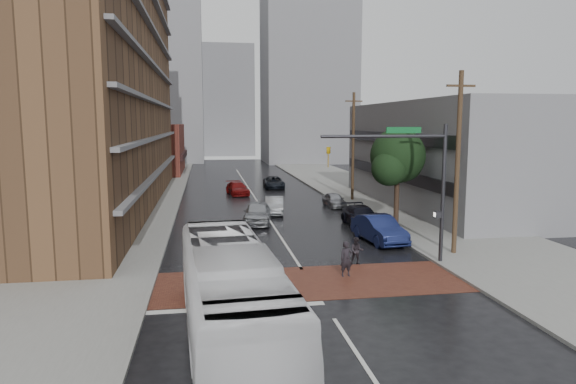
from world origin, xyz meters
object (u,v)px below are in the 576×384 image
object	(u,v)px
car_travel_c	(237,188)
car_parked_far	(334,200)
suv_travel	(274,183)
car_travel_a	(257,213)
pedestrian_a	(346,259)
pedestrian_b	(357,251)
transit_bus	(231,296)
car_parked_mid	(361,216)
car_parked_near	(379,229)
car_travel_b	(274,206)

from	to	relation	value
car_travel_c	car_parked_far	distance (m)	11.87
suv_travel	car_travel_a	bearing A→B (deg)	-98.58
pedestrian_a	suv_travel	bearing A→B (deg)	81.34
pedestrian_b	pedestrian_a	bearing A→B (deg)	-107.10
transit_bus	car_parked_mid	bearing A→B (deg)	57.31
car_travel_c	car_parked_far	size ratio (longest dim) A/B	1.22
pedestrian_a	car_travel_c	bearing A→B (deg)	89.65
suv_travel	car_parked_near	distance (m)	26.83
car_travel_a	car_parked_mid	bearing A→B (deg)	-7.33
car_parked_far	car_travel_c	bearing A→B (deg)	128.33
car_parked_far	car_parked_near	bearing A→B (deg)	-95.32
car_parked_far	car_travel_a	bearing A→B (deg)	-142.02
suv_travel	pedestrian_b	bearing A→B (deg)	-87.35
pedestrian_b	car_travel_b	xyz separation A→B (m)	(-2.26, 15.33, -0.04)
car_travel_b	car_parked_far	distance (m)	6.17
pedestrian_b	car_parked_near	distance (m)	5.44
transit_bus	pedestrian_a	xyz separation A→B (m)	(5.76, 6.74, -0.81)
pedestrian_b	car_travel_b	distance (m)	15.50
car_travel_a	suv_travel	bearing A→B (deg)	87.69
car_travel_b	car_parked_near	distance (m)	11.81
car_travel_c	car_parked_near	size ratio (longest dim) A/B	0.89
car_travel_a	car_travel_c	size ratio (longest dim) A/B	1.08
transit_bus	car_travel_c	size ratio (longest dim) A/B	2.71
suv_travel	car_parked_mid	xyz separation A→B (m)	(3.37, -21.81, 0.05)
pedestrian_b	suv_travel	world-z (taller)	pedestrian_b
pedestrian_a	suv_travel	world-z (taller)	pedestrian_a
car_travel_b	car_parked_mid	distance (m)	7.96
car_travel_a	car_travel_c	xyz separation A→B (m)	(-0.50, 15.28, -0.17)
car_parked_mid	car_parked_far	size ratio (longest dim) A/B	1.35
pedestrian_a	car_travel_a	world-z (taller)	pedestrian_a
car_travel_a	car_travel_b	distance (m)	4.15
pedestrian_b	car_parked_mid	distance (m)	10.04
car_parked_near	car_parked_far	xyz separation A→B (m)	(0.55, 13.26, -0.20)
car_travel_a	car_parked_near	distance (m)	9.68
car_travel_a	car_parked_near	bearing A→B (deg)	-36.92
pedestrian_a	pedestrian_b	size ratio (longest dim) A/B	1.18
car_parked_near	pedestrian_b	bearing A→B (deg)	-127.82
suv_travel	transit_bus	bearing A→B (deg)	-97.14
car_parked_near	transit_bus	bearing A→B (deg)	-132.78
car_travel_b	car_travel_c	world-z (taller)	car_travel_b
pedestrian_a	car_travel_a	size ratio (longest dim) A/B	0.36
transit_bus	car_parked_mid	world-z (taller)	transit_bus
transit_bus	pedestrian_a	world-z (taller)	transit_bus
suv_travel	car_parked_near	xyz separation A→B (m)	(2.98, -26.67, 0.17)
pedestrian_b	car_parked_near	size ratio (longest dim) A/B	0.29
transit_bus	car_parked_near	distance (m)	16.44
car_parked_mid	car_travel_b	bearing A→B (deg)	131.53
car_travel_a	car_parked_far	size ratio (longest dim) A/B	1.31
car_travel_b	car_parked_near	bearing A→B (deg)	-56.96
suv_travel	car_parked_far	size ratio (longest dim) A/B	1.30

